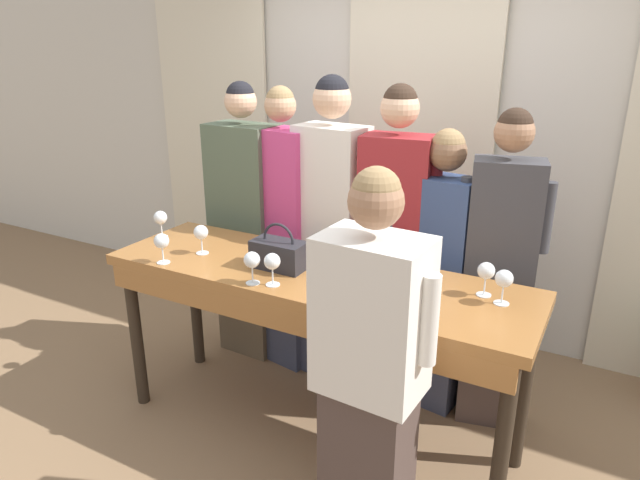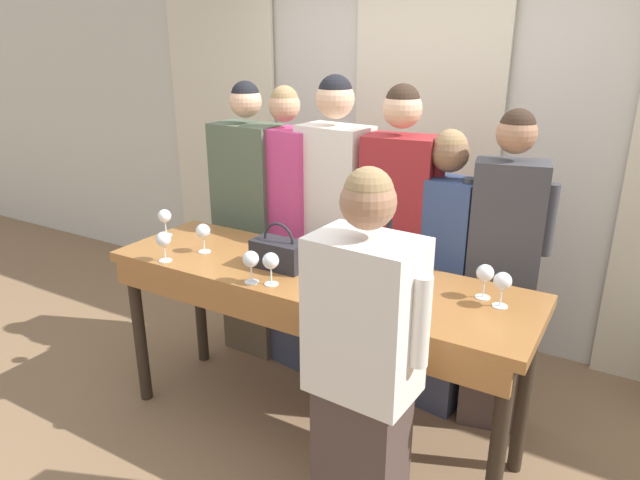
# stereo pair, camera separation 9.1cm
# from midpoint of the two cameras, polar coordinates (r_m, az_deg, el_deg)

# --- Properties ---
(ground_plane) EXTENTS (18.00, 18.00, 0.00)m
(ground_plane) POSITION_cam_midpoint_polar(r_m,az_deg,el_deg) (3.38, -1.39, -18.43)
(ground_plane) COLOR #846647
(wall_back) EXTENTS (12.00, 0.06, 2.80)m
(wall_back) POSITION_cam_midpoint_polar(r_m,az_deg,el_deg) (4.12, 9.40, 9.89)
(wall_back) COLOR beige
(wall_back) RESTS_ON ground_plane
(curtain_panel_left) EXTENTS (1.05, 0.03, 2.69)m
(curtain_panel_left) POSITION_cam_midpoint_polar(r_m,az_deg,el_deg) (4.95, -11.03, 10.75)
(curtain_panel_left) COLOR beige
(curtain_panel_left) RESTS_ON ground_plane
(curtain_panel_center) EXTENTS (1.05, 0.03, 2.69)m
(curtain_panel_center) POSITION_cam_midpoint_polar(r_m,az_deg,el_deg) (4.07, 9.04, 8.98)
(curtain_panel_center) COLOR beige
(curtain_panel_center) RESTS_ON ground_plane
(tasting_bar) EXTENTS (2.23, 0.67, 0.96)m
(tasting_bar) POSITION_cam_midpoint_polar(r_m,az_deg,el_deg) (2.91, -1.75, -5.41)
(tasting_bar) COLOR #9E6633
(tasting_bar) RESTS_ON ground_plane
(wine_bottle) EXTENTS (0.08, 0.08, 0.31)m
(wine_bottle) POSITION_cam_midpoint_polar(r_m,az_deg,el_deg) (2.84, 5.95, -1.15)
(wine_bottle) COLOR black
(wine_bottle) RESTS_ON tasting_bar
(handbag) EXTENTS (0.28, 0.14, 0.24)m
(handbag) POSITION_cam_midpoint_polar(r_m,az_deg,el_deg) (2.91, -5.02, -1.37)
(handbag) COLOR #232328
(handbag) RESTS_ON tasting_bar
(wine_glass_front_left) EXTENTS (0.08, 0.08, 0.16)m
(wine_glass_front_left) POSITION_cam_midpoint_polar(r_m,az_deg,el_deg) (2.68, 15.35, -3.09)
(wine_glass_front_left) COLOR white
(wine_glass_front_left) RESTS_ON tasting_bar
(wine_glass_front_mid) EXTENTS (0.08, 0.08, 0.16)m
(wine_glass_front_mid) POSITION_cam_midpoint_polar(r_m,az_deg,el_deg) (3.16, -12.63, 0.67)
(wine_glass_front_mid) COLOR white
(wine_glass_front_mid) RESTS_ON tasting_bar
(wine_glass_front_right) EXTENTS (0.08, 0.08, 0.16)m
(wine_glass_front_right) POSITION_cam_midpoint_polar(r_m,az_deg,el_deg) (3.08, -16.38, -0.20)
(wine_glass_front_right) COLOR white
(wine_glass_front_right) RESTS_ON tasting_bar
(wine_glass_center_left) EXTENTS (0.08, 0.08, 0.16)m
(wine_glass_center_left) POSITION_cam_midpoint_polar(r_m,az_deg,el_deg) (3.48, -16.39, 2.09)
(wine_glass_center_left) COLOR white
(wine_glass_center_left) RESTS_ON tasting_bar
(wine_glass_center_mid) EXTENTS (0.08, 0.08, 0.16)m
(wine_glass_center_mid) POSITION_cam_midpoint_polar(r_m,az_deg,el_deg) (2.54, 5.49, -3.73)
(wine_glass_center_mid) COLOR white
(wine_glass_center_mid) RESTS_ON tasting_bar
(wine_glass_center_right) EXTENTS (0.08, 0.08, 0.16)m
(wine_glass_center_right) POSITION_cam_midpoint_polar(r_m,az_deg,el_deg) (2.62, 16.98, -3.81)
(wine_glass_center_right) COLOR white
(wine_glass_center_right) RESTS_ON tasting_bar
(wine_glass_back_left) EXTENTS (0.08, 0.08, 0.16)m
(wine_glass_back_left) POSITION_cam_midpoint_polar(r_m,az_deg,el_deg) (2.70, -5.77, -2.24)
(wine_glass_back_left) COLOR white
(wine_glass_back_left) RESTS_ON tasting_bar
(wine_glass_back_mid) EXTENTS (0.08, 0.08, 0.16)m
(wine_glass_back_mid) POSITION_cam_midpoint_polar(r_m,az_deg,el_deg) (2.73, -7.77, -2.08)
(wine_glass_back_mid) COLOR white
(wine_glass_back_mid) RESTS_ON tasting_bar
(wine_glass_back_right) EXTENTS (0.08, 0.08, 0.16)m
(wine_glass_back_right) POSITION_cam_midpoint_polar(r_m,az_deg,el_deg) (2.43, 8.25, -4.96)
(wine_glass_back_right) COLOR white
(wine_glass_back_right) RESTS_ON tasting_bar
(napkin) EXTENTS (0.17, 0.17, 0.00)m
(napkin) POSITION_cam_midpoint_polar(r_m,az_deg,el_deg) (2.84, 3.71, -3.59)
(napkin) COLOR white
(napkin) RESTS_ON tasting_bar
(pen) EXTENTS (0.14, 0.02, 0.01)m
(pen) POSITION_cam_midpoint_polar(r_m,az_deg,el_deg) (3.13, -2.80, -1.26)
(pen) COLOR #193399
(pen) RESTS_ON tasting_bar
(guest_olive_jacket) EXTENTS (0.56, 0.29, 1.83)m
(guest_olive_jacket) POSITION_cam_midpoint_polar(r_m,az_deg,el_deg) (3.78, -8.08, 1.64)
(guest_olive_jacket) COLOR brown
(guest_olive_jacket) RESTS_ON ground_plane
(guest_pink_top) EXTENTS (0.54, 0.30, 1.82)m
(guest_pink_top) POSITION_cam_midpoint_polar(r_m,az_deg,el_deg) (3.62, -4.43, 0.99)
(guest_pink_top) COLOR #383D51
(guest_pink_top) RESTS_ON ground_plane
(guest_cream_sweater) EXTENTS (0.53, 0.30, 1.89)m
(guest_cream_sweater) POSITION_cam_midpoint_polar(r_m,az_deg,el_deg) (3.44, 0.36, 0.92)
(guest_cream_sweater) COLOR #383D51
(guest_cream_sweater) RESTS_ON ground_plane
(guest_striped_shirt) EXTENTS (0.50, 0.29, 1.86)m
(guest_striped_shirt) POSITION_cam_midpoint_polar(r_m,az_deg,el_deg) (3.28, 6.59, -0.42)
(guest_striped_shirt) COLOR #28282D
(guest_striped_shirt) RESTS_ON ground_plane
(guest_navy_coat) EXTENTS (0.47, 0.27, 1.64)m
(guest_navy_coat) POSITION_cam_midpoint_polar(r_m,az_deg,el_deg) (3.24, 11.01, -2.99)
(guest_navy_coat) COLOR #383D51
(guest_navy_coat) RESTS_ON ground_plane
(guest_beige_cap) EXTENTS (0.47, 0.29, 1.76)m
(guest_beige_cap) POSITION_cam_midpoint_polar(r_m,az_deg,el_deg) (3.14, 16.64, -2.89)
(guest_beige_cap) COLOR #473833
(guest_beige_cap) RESTS_ON ground_plane
(host_pouring) EXTENTS (0.52, 0.30, 1.67)m
(host_pouring) POSITION_cam_midpoint_polar(r_m,az_deg,el_deg) (2.27, 3.85, -13.39)
(host_pouring) COLOR #473833
(host_pouring) RESTS_ON ground_plane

